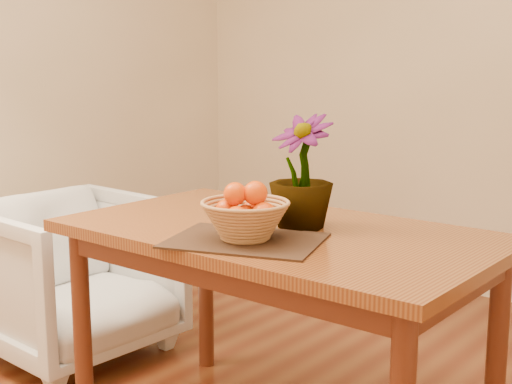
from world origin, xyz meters
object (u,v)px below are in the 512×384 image
Objects in this scene: wicker_basket at (245,222)px; potted_plant at (301,172)px; table at (278,254)px; armchair at (73,269)px.

potted_plant is at bearing 84.83° from wicker_basket.
wicker_basket reaches higher than table.
wicker_basket is at bearing -99.55° from armchair.
wicker_basket is 0.28m from potted_plant.
potted_plant is at bearing -87.65° from armchair.
armchair reaches higher than table.
potted_plant is 1.34m from armchair.
wicker_basket is 0.73× the size of potted_plant.
table is at bearing -133.98° from potted_plant.
armchair is at bearing -177.86° from potted_plant.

